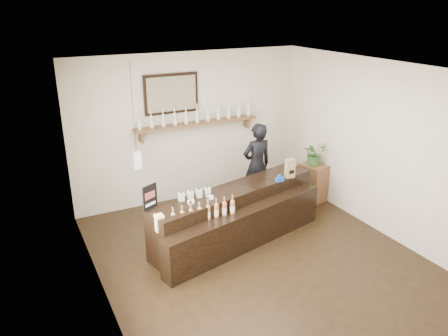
% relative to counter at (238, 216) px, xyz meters
% --- Properties ---
extents(ground, '(5.00, 5.00, 0.00)m').
position_rel_counter_xyz_m(ground, '(-0.00, -0.59, -0.40)').
color(ground, black).
rests_on(ground, ground).
extents(room_shell, '(5.00, 5.00, 5.00)m').
position_rel_counter_xyz_m(room_shell, '(-0.00, -0.59, 1.30)').
color(room_shell, beige).
rests_on(room_shell, ground).
extents(back_wall_decor, '(2.66, 0.96, 1.69)m').
position_rel_counter_xyz_m(back_wall_decor, '(-0.15, 1.79, 1.36)').
color(back_wall_decor, brown).
rests_on(back_wall_decor, ground).
extents(counter, '(3.08, 1.48, 1.00)m').
position_rel_counter_xyz_m(counter, '(0.00, 0.00, 0.00)').
color(counter, black).
rests_on(counter, ground).
extents(promo_sign, '(0.24, 0.13, 0.37)m').
position_rel_counter_xyz_m(promo_sign, '(-1.42, 0.02, 0.63)').
color(promo_sign, black).
rests_on(promo_sign, counter).
extents(paper_bag, '(0.16, 0.12, 0.32)m').
position_rel_counter_xyz_m(paper_bag, '(1.04, 0.10, 0.61)').
color(paper_bag, olive).
rests_on(paper_bag, counter).
extents(tape_dispenser, '(0.15, 0.06, 0.12)m').
position_rel_counter_xyz_m(tape_dispenser, '(0.79, 0.02, 0.50)').
color(tape_dispenser, '#1847AB').
rests_on(tape_dispenser, counter).
extents(side_cabinet, '(0.46, 0.56, 0.72)m').
position_rel_counter_xyz_m(side_cabinet, '(2.00, 0.67, -0.04)').
color(side_cabinet, brown).
rests_on(side_cabinet, ground).
extents(potted_plant, '(0.41, 0.36, 0.46)m').
position_rel_counter_xyz_m(potted_plant, '(2.00, 0.67, 0.55)').
color(potted_plant, '#386428').
rests_on(potted_plant, side_cabinet).
extents(shopkeeper, '(0.66, 0.44, 1.81)m').
position_rel_counter_xyz_m(shopkeeper, '(0.92, 0.96, 0.50)').
color(shopkeeper, black).
rests_on(shopkeeper, ground).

